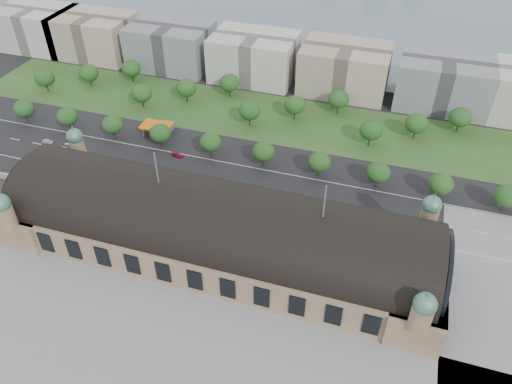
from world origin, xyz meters
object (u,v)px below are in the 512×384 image
(parked_car_3, at_px, (130,181))
(parked_car_5, at_px, (133,189))
(traffic_car_6, at_px, (431,227))
(bus_mid, at_px, (261,201))
(traffic_car_2, at_px, (74,166))
(parked_car_0, at_px, (103,176))
(parked_car_1, at_px, (79,178))
(bus_west, at_px, (240,191))
(parked_car_2, at_px, (146,192))
(parked_car_4, at_px, (115,179))
(petrol_station, at_px, (162,126))
(parked_car_6, at_px, (155,190))
(bus_east, at_px, (298,212))
(traffic_car_4, at_px, (228,185))
(traffic_car_1, at_px, (48,141))
(traffic_car_3, at_px, (178,155))

(parked_car_3, xyz_separation_m, parked_car_5, (3.59, -3.63, -0.11))
(traffic_car_6, distance_m, bus_mid, 64.20)
(traffic_car_2, relative_size, bus_mid, 0.46)
(parked_car_0, bearing_deg, bus_mid, 65.27)
(parked_car_1, distance_m, bus_west, 68.19)
(parked_car_2, relative_size, parked_car_3, 1.28)
(parked_car_4, distance_m, parked_car_5, 10.70)
(parked_car_1, height_order, bus_mid, bus_mid)
(bus_west, bearing_deg, petrol_station, 61.13)
(parked_car_6, height_order, bus_east, bus_east)
(parked_car_2, xyz_separation_m, parked_car_3, (-9.51, 4.00, -0.07))
(traffic_car_4, height_order, parked_car_0, parked_car_0)
(traffic_car_2, bearing_deg, bus_east, 90.50)
(parked_car_4, distance_m, bus_east, 77.31)
(traffic_car_1, bearing_deg, parked_car_4, -113.88)
(traffic_car_4, bearing_deg, parked_car_6, -74.05)
(traffic_car_2, xyz_separation_m, traffic_car_3, (38.87, 20.97, -0.03))
(traffic_car_6, relative_size, bus_east, 0.55)
(traffic_car_2, height_order, parked_car_5, traffic_car_2)
(traffic_car_4, height_order, parked_car_4, traffic_car_4)
(parked_car_2, distance_m, bus_west, 37.66)
(traffic_car_2, xyz_separation_m, traffic_car_4, (67.34, 7.70, -0.03))
(traffic_car_6, distance_m, bus_west, 73.80)
(traffic_car_2, xyz_separation_m, parked_car_6, (40.52, -4.16, -0.01))
(petrol_station, relative_size, bus_west, 1.10)
(traffic_car_3, distance_m, parked_car_2, 27.38)
(petrol_station, relative_size, parked_car_2, 2.46)
(bus_mid, bearing_deg, parked_car_4, 89.63)
(parked_car_0, bearing_deg, traffic_car_2, -126.14)
(parked_car_2, relative_size, bus_west, 0.45)
(traffic_car_1, distance_m, traffic_car_4, 89.88)
(traffic_car_6, height_order, bus_west, bus_west)
(parked_car_0, relative_size, parked_car_6, 0.91)
(traffic_car_1, distance_m, parked_car_6, 65.16)
(parked_car_4, relative_size, bus_west, 0.35)
(traffic_car_6, xyz_separation_m, parked_car_1, (-141.03, -13.58, -0.17))
(traffic_car_1, height_order, traffic_car_2, traffic_car_2)
(traffic_car_4, distance_m, parked_car_6, 29.33)
(traffic_car_1, distance_m, parked_car_1, 34.58)
(parked_car_1, distance_m, parked_car_3, 22.13)
(traffic_car_4, height_order, parked_car_6, parked_car_6)
(petrol_station, distance_m, parked_car_5, 44.81)
(parked_car_6, bearing_deg, traffic_car_4, 84.47)
(parked_car_5, height_order, parked_car_6, parked_car_6)
(traffic_car_6, height_order, parked_car_6, traffic_car_6)
(traffic_car_6, bearing_deg, bus_west, -87.94)
(parked_car_2, xyz_separation_m, parked_car_4, (-16.16, 3.46, -0.10))
(traffic_car_2, distance_m, parked_car_3, 28.26)
(traffic_car_1, relative_size, parked_car_5, 1.04)
(traffic_car_2, bearing_deg, parked_car_0, 82.13)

